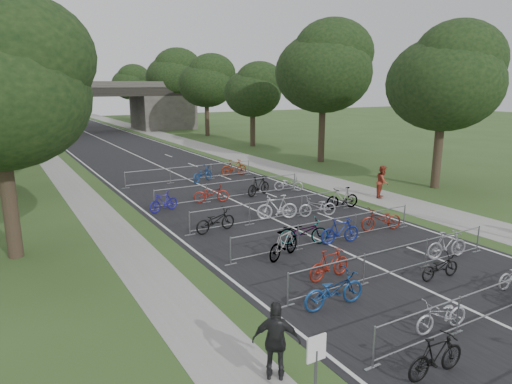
% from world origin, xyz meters
% --- Properties ---
extents(road, '(11.00, 140.00, 0.01)m').
position_xyz_m(road, '(0.00, 50.00, 0.01)').
color(road, black).
rests_on(road, ground).
extents(sidewalk_right, '(3.00, 140.00, 0.01)m').
position_xyz_m(sidewalk_right, '(8.00, 50.00, 0.01)').
color(sidewalk_right, gray).
rests_on(sidewalk_right, ground).
extents(sidewalk_left, '(2.00, 140.00, 0.01)m').
position_xyz_m(sidewalk_left, '(-7.50, 50.00, 0.01)').
color(sidewalk_left, gray).
rests_on(sidewalk_left, ground).
extents(lane_markings, '(0.12, 140.00, 0.00)m').
position_xyz_m(lane_markings, '(0.00, 50.00, 0.00)').
color(lane_markings, silver).
rests_on(lane_markings, ground).
extents(overpass_bridge, '(31.00, 8.00, 7.05)m').
position_xyz_m(overpass_bridge, '(0.00, 65.00, 3.53)').
color(overpass_bridge, '#423F3B').
rests_on(overpass_bridge, ground).
extents(park_sign, '(0.45, 0.06, 1.83)m').
position_xyz_m(park_sign, '(-6.80, 3.00, 1.27)').
color(park_sign, '#4C4C51').
rests_on(park_sign, ground).
extents(tree_right_0, '(7.17, 7.17, 10.93)m').
position_xyz_m(tree_right_0, '(13.11, 15.93, 6.92)').
color(tree_right_0, '#33261C').
rests_on(tree_right_0, ground).
extents(tree_right_1, '(8.18, 8.18, 12.47)m').
position_xyz_m(tree_right_1, '(13.11, 27.93, 7.90)').
color(tree_right_1, '#33261C').
rests_on(tree_right_1, ground).
extents(tree_right_2, '(6.16, 6.16, 9.39)m').
position_xyz_m(tree_right_2, '(13.11, 39.93, 5.95)').
color(tree_right_2, '#33261C').
rests_on(tree_right_2, ground).
extents(tree_right_3, '(7.17, 7.17, 10.93)m').
position_xyz_m(tree_right_3, '(13.11, 51.93, 6.92)').
color(tree_right_3, '#33261C').
rests_on(tree_right_3, ground).
extents(tree_right_4, '(8.18, 8.18, 12.47)m').
position_xyz_m(tree_right_4, '(13.11, 63.93, 7.90)').
color(tree_right_4, '#33261C').
rests_on(tree_right_4, ground).
extents(tree_right_5, '(6.16, 6.16, 9.39)m').
position_xyz_m(tree_right_5, '(13.11, 75.93, 5.95)').
color(tree_right_5, '#33261C').
rests_on(tree_right_5, ground).
extents(tree_right_6, '(7.17, 7.17, 10.93)m').
position_xyz_m(tree_right_6, '(13.11, 87.93, 6.92)').
color(tree_right_6, '#33261C').
rests_on(tree_right_6, ground).
extents(barrier_row_1, '(9.70, 0.08, 1.10)m').
position_xyz_m(barrier_row_1, '(0.00, 3.60, 0.55)').
color(barrier_row_1, gray).
rests_on(barrier_row_1, ground).
extents(barrier_row_2, '(9.70, 0.08, 1.10)m').
position_xyz_m(barrier_row_2, '(0.00, 7.20, 0.55)').
color(barrier_row_2, gray).
rests_on(barrier_row_2, ground).
extents(barrier_row_3, '(9.70, 0.08, 1.10)m').
position_xyz_m(barrier_row_3, '(0.00, 11.00, 0.55)').
color(barrier_row_3, gray).
rests_on(barrier_row_3, ground).
extents(barrier_row_4, '(9.70, 0.08, 1.10)m').
position_xyz_m(barrier_row_4, '(0.00, 15.00, 0.55)').
color(barrier_row_4, gray).
rests_on(barrier_row_4, ground).
extents(barrier_row_5, '(9.70, 0.08, 1.10)m').
position_xyz_m(barrier_row_5, '(0.00, 20.00, 0.55)').
color(barrier_row_5, gray).
rests_on(barrier_row_5, ground).
extents(barrier_row_6, '(9.70, 0.08, 1.10)m').
position_xyz_m(barrier_row_6, '(0.00, 26.00, 0.55)').
color(barrier_row_6, gray).
rests_on(barrier_row_6, ground).
extents(bike_4, '(1.73, 0.57, 1.03)m').
position_xyz_m(bike_4, '(-3.59, 2.65, 0.51)').
color(bike_4, black).
rests_on(bike_4, ground).
extents(bike_5, '(1.81, 0.80, 0.92)m').
position_xyz_m(bike_5, '(-1.79, 3.89, 0.46)').
color(bike_5, '#B3B4BC').
rests_on(bike_5, ground).
extents(bike_8, '(2.17, 0.85, 1.12)m').
position_xyz_m(bike_8, '(-3.43, 6.47, 0.56)').
color(bike_8, navy).
rests_on(bike_8, ground).
extents(bike_9, '(1.86, 0.66, 1.09)m').
position_xyz_m(bike_9, '(-2.24, 8.14, 0.55)').
color(bike_9, maroon).
rests_on(bike_9, ground).
extents(bike_10, '(1.70, 0.69, 0.88)m').
position_xyz_m(bike_10, '(1.09, 6.22, 0.44)').
color(bike_10, black).
rests_on(bike_10, ground).
extents(bike_11, '(1.89, 0.87, 1.09)m').
position_xyz_m(bike_11, '(2.94, 7.37, 0.55)').
color(bike_11, '#9C9BA2').
rests_on(bike_11, ground).
extents(bike_12, '(2.01, 1.28, 1.17)m').
position_xyz_m(bike_12, '(-2.51, 10.57, 0.59)').
color(bike_12, gray).
rests_on(bike_12, ground).
extents(bike_13, '(2.22, 1.50, 1.10)m').
position_xyz_m(bike_13, '(-0.92, 11.47, 0.55)').
color(bike_13, gray).
rests_on(bike_13, ground).
extents(bike_14, '(1.90, 0.82, 1.10)m').
position_xyz_m(bike_14, '(0.50, 10.80, 0.55)').
color(bike_14, navy).
rests_on(bike_14, ground).
extents(bike_15, '(2.14, 1.19, 1.07)m').
position_xyz_m(bike_15, '(3.32, 11.20, 0.53)').
color(bike_15, maroon).
rests_on(bike_15, ground).
extents(bike_16, '(2.13, 0.99, 1.08)m').
position_xyz_m(bike_16, '(-3.41, 14.85, 0.54)').
color(bike_16, black).
rests_on(bike_16, ground).
extents(bike_17, '(2.14, 1.26, 1.24)m').
position_xyz_m(bike_17, '(0.12, 15.12, 0.62)').
color(bike_17, silver).
rests_on(bike_17, ground).
extents(bike_18, '(2.10, 1.23, 1.05)m').
position_xyz_m(bike_18, '(2.19, 14.51, 0.52)').
color(bike_18, '#A5A5AD').
rests_on(bike_18, ground).
extents(bike_19, '(2.00, 0.86, 1.16)m').
position_xyz_m(bike_19, '(4.30, 15.06, 0.58)').
color(bike_19, gray).
rests_on(bike_19, ground).
extents(bike_20, '(1.84, 0.99, 1.07)m').
position_xyz_m(bike_20, '(-4.30, 19.37, 0.53)').
color(bike_20, '#221C9A').
rests_on(bike_20, ground).
extents(bike_21, '(2.12, 1.24, 1.05)m').
position_xyz_m(bike_21, '(-1.29, 19.87, 0.53)').
color(bike_21, maroon).
rests_on(bike_21, ground).
extents(bike_22, '(2.06, 1.20, 1.19)m').
position_xyz_m(bike_22, '(1.90, 19.94, 0.60)').
color(bike_22, black).
rests_on(bike_22, ground).
extents(bike_23, '(1.87, 1.52, 0.96)m').
position_xyz_m(bike_23, '(4.13, 19.99, 0.48)').
color(bike_23, '#A9A8B0').
rests_on(bike_23, ground).
extents(bike_26, '(2.18, 1.65, 1.10)m').
position_xyz_m(bike_26, '(0.58, 25.39, 0.55)').
color(bike_26, navy).
rests_on(bike_26, ground).
extents(bike_27, '(2.04, 0.71, 1.20)m').
position_xyz_m(bike_27, '(3.51, 26.26, 0.60)').
color(bike_27, maroon).
rests_on(bike_27, ground).
extents(pedestrian_b, '(1.18, 1.13, 1.92)m').
position_xyz_m(pedestrian_b, '(7.98, 15.76, 0.96)').
color(pedestrian_b, maroon).
rests_on(pedestrian_b, ground).
extents(pedestrian_c, '(1.17, 1.01, 1.88)m').
position_xyz_m(pedestrian_c, '(-6.80, 4.44, 0.94)').
color(pedestrian_c, black).
rests_on(pedestrian_c, ground).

